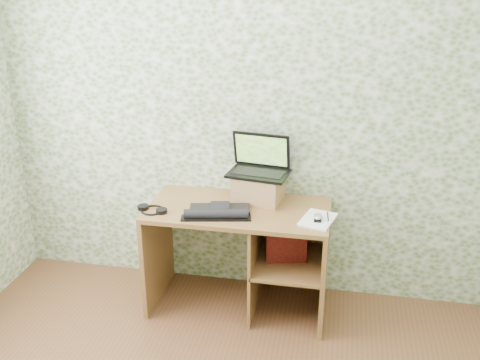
% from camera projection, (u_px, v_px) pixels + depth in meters
% --- Properties ---
extents(wall_back, '(3.50, 0.00, 3.50)m').
position_uv_depth(wall_back, '(247.00, 115.00, 3.60)').
color(wall_back, silver).
rests_on(wall_back, ground).
extents(desk, '(1.20, 0.60, 0.75)m').
position_uv_depth(desk, '(251.00, 243.00, 3.64)').
color(desk, brown).
rests_on(desk, floor).
extents(riser, '(0.35, 0.30, 0.19)m').
position_uv_depth(riser, '(258.00, 188.00, 3.60)').
color(riser, olive).
rests_on(riser, desk).
extents(laptop, '(0.43, 0.33, 0.26)m').
position_uv_depth(laptop, '(260.00, 164.00, 3.58)').
color(laptop, black).
rests_on(laptop, riser).
extents(keyboard, '(0.45, 0.30, 0.06)m').
position_uv_depth(keyboard, '(218.00, 212.00, 3.42)').
color(keyboard, black).
rests_on(keyboard, desk).
extents(headphones, '(0.21, 0.18, 0.03)m').
position_uv_depth(headphones, '(152.00, 210.00, 3.47)').
color(headphones, black).
rests_on(headphones, desk).
extents(notepad, '(0.25, 0.31, 0.01)m').
position_uv_depth(notepad, '(318.00, 220.00, 3.35)').
color(notepad, white).
rests_on(notepad, desk).
extents(mouse, '(0.05, 0.09, 0.03)m').
position_uv_depth(mouse, '(318.00, 218.00, 3.32)').
color(mouse, '#B8B8BB').
rests_on(mouse, notepad).
extents(pen, '(0.02, 0.13, 0.01)m').
position_uv_depth(pen, '(328.00, 216.00, 3.37)').
color(pen, black).
rests_on(pen, notepad).
extents(red_box, '(0.28, 0.15, 0.32)m').
position_uv_depth(red_box, '(286.00, 239.00, 3.54)').
color(red_box, maroon).
rests_on(red_box, desk).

